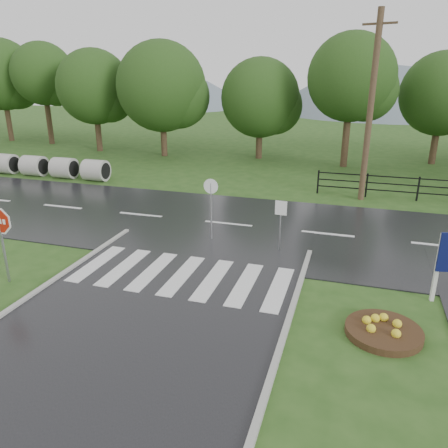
% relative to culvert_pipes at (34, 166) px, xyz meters
% --- Properties ---
extents(ground, '(120.00, 120.00, 0.00)m').
position_rel_culvert_pipes_xyz_m(ground, '(13.60, -15.00, -0.60)').
color(ground, '#294D19').
rests_on(ground, ground).
extents(main_road, '(90.00, 8.00, 0.04)m').
position_rel_culvert_pipes_xyz_m(main_road, '(13.60, -5.00, -0.60)').
color(main_road, black).
rests_on(main_road, ground).
extents(crosswalk, '(6.50, 2.80, 0.02)m').
position_rel_culvert_pipes_xyz_m(crosswalk, '(13.60, -10.00, -0.54)').
color(crosswalk, silver).
rests_on(crosswalk, ground).
extents(fence_west, '(9.58, 0.08, 1.20)m').
position_rel_culvert_pipes_xyz_m(fence_west, '(21.35, 1.00, 0.12)').
color(fence_west, black).
rests_on(fence_west, ground).
extents(hills, '(102.00, 48.00, 48.00)m').
position_rel_culvert_pipes_xyz_m(hills, '(17.09, 50.00, -16.14)').
color(hills, slate).
rests_on(hills, ground).
extents(treeline, '(83.20, 5.20, 10.00)m').
position_rel_culvert_pipes_xyz_m(treeline, '(14.60, 9.00, -0.60)').
color(treeline, '#1D3D12').
rests_on(treeline, ground).
extents(culvert_pipes, '(9.70, 1.20, 1.20)m').
position_rel_culvert_pipes_xyz_m(culvert_pipes, '(0.00, 0.00, 0.00)').
color(culvert_pipes, '#9E9B93').
rests_on(culvert_pipes, ground).
extents(stop_sign, '(1.11, 0.07, 2.49)m').
position_rel_culvert_pipes_xyz_m(stop_sign, '(8.74, -11.83, 1.14)').
color(stop_sign, '#939399').
rests_on(stop_sign, ground).
extents(flower_bed, '(1.81, 1.81, 0.36)m').
position_rel_culvert_pipes_xyz_m(flower_bed, '(19.42, -11.46, -0.47)').
color(flower_bed, '#332111').
rests_on(flower_bed, ground).
extents(reg_sign_small, '(0.41, 0.07, 1.84)m').
position_rel_culvert_pipes_xyz_m(reg_sign_small, '(16.09, -7.12, 0.73)').
color(reg_sign_small, '#939399').
rests_on(reg_sign_small, ground).
extents(reg_sign_round, '(0.55, 0.07, 2.35)m').
position_rel_culvert_pipes_xyz_m(reg_sign_round, '(13.47, -6.81, 0.88)').
color(reg_sign_round, '#939399').
rests_on(reg_sign_round, ground).
extents(utility_pole_east, '(1.47, 0.59, 8.57)m').
position_rel_culvert_pipes_xyz_m(utility_pole_east, '(18.75, 0.50, 3.75)').
color(utility_pole_east, '#473523').
rests_on(utility_pole_east, ground).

